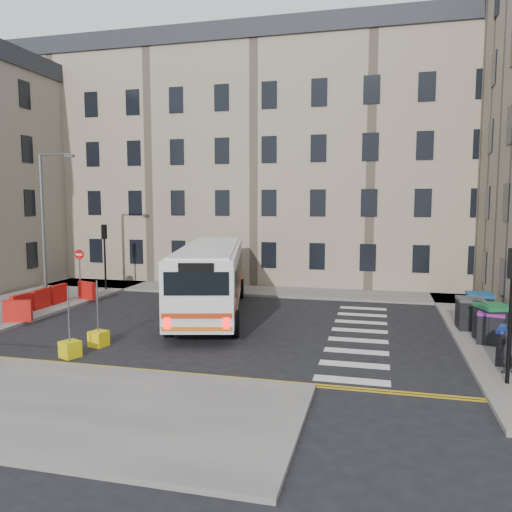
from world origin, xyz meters
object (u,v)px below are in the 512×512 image
at_px(bus, 211,275).
at_px(wheelie_bin_d, 470,313).
at_px(wheelie_bin_b, 491,327).
at_px(pedestrian, 509,348).
at_px(streetlamp, 43,226).
at_px(bollard_yellow, 99,339).
at_px(wheelie_bin_c, 494,323).
at_px(wheelie_bin_e, 479,308).
at_px(bollard_chevron, 70,349).

bearing_deg(bus, wheelie_bin_d, -17.73).
xyz_separation_m(wheelie_bin_b, pedestrian, (-0.21, -3.66, 0.21)).
height_order(streetlamp, bollard_yellow, streetlamp).
bearing_deg(streetlamp, wheelie_bin_c, -6.69).
height_order(streetlamp, wheelie_bin_c, streetlamp).
bearing_deg(bus, wheelie_bin_c, -26.15).
bearing_deg(wheelie_bin_d, wheelie_bin_b, -80.45).
xyz_separation_m(wheelie_bin_e, bollard_yellow, (-15.03, -6.91, -0.55)).
distance_m(bus, wheelie_bin_c, 12.98).
bearing_deg(bus, pedestrian, -42.30).
distance_m(wheelie_bin_b, pedestrian, 3.67).
relative_size(streetlamp, bollard_yellow, 13.57).
bearing_deg(pedestrian, wheelie_bin_d, -98.94).
xyz_separation_m(wheelie_bin_c, wheelie_bin_d, (-0.56, 1.93, -0.05)).
distance_m(wheelie_bin_c, wheelie_bin_e, 3.03).
height_order(wheelie_bin_b, wheelie_bin_d, wheelie_bin_d).
xyz_separation_m(wheelie_bin_b, wheelie_bin_c, (0.13, 0.24, 0.11)).
relative_size(wheelie_bin_e, bollard_yellow, 2.31).
distance_m(wheelie_bin_d, bollard_yellow, 15.60).
distance_m(streetlamp, bus, 9.83).
bearing_deg(wheelie_bin_c, bollard_chevron, -177.51).
distance_m(wheelie_bin_b, bollard_chevron, 15.98).
bearing_deg(wheelie_bin_e, bollard_yellow, -153.77).
relative_size(wheelie_bin_d, pedestrian, 0.81).
xyz_separation_m(wheelie_bin_c, wheelie_bin_e, (0.01, 3.03, -0.03)).
relative_size(streetlamp, wheelie_bin_b, 6.11).
bearing_deg(wheelie_bin_c, wheelie_bin_b, -136.04).
xyz_separation_m(wheelie_bin_c, bollard_yellow, (-15.02, -3.88, -0.58)).
bearing_deg(bus, streetlamp, 166.45).
relative_size(wheelie_bin_b, wheelie_bin_d, 0.99).
xyz_separation_m(wheelie_bin_e, pedestrian, (-0.35, -6.93, 0.13)).
distance_m(wheelie_bin_b, wheelie_bin_c, 0.29).
bearing_deg(bollard_yellow, streetlamp, 137.89).
relative_size(bus, bollard_chevron, 21.24).
bearing_deg(bus, wheelie_bin_e, -12.61).
distance_m(wheelie_bin_b, wheelie_bin_d, 2.21).
relative_size(wheelie_bin_e, pedestrian, 0.83).
relative_size(streetlamp, wheelie_bin_c, 5.11).
bearing_deg(bollard_yellow, wheelie_bin_d, 21.89).
bearing_deg(wheelie_bin_b, bollard_yellow, -151.84).
height_order(wheelie_bin_c, bollard_chevron, wheelie_bin_c).
bearing_deg(wheelie_bin_e, wheelie_bin_b, -90.96).
bearing_deg(bollard_chevron, streetlamp, 130.94).
bearing_deg(wheelie_bin_e, streetlamp, -177.35).
bearing_deg(bollard_yellow, bus, 70.19).
xyz_separation_m(bus, bollard_chevron, (-2.60, -8.09, -1.66)).
height_order(bollard_yellow, bollard_chevron, same).
bearing_deg(wheelie_bin_b, bollard_chevron, -146.73).
relative_size(wheelie_bin_b, wheelie_bin_c, 0.84).
distance_m(wheelie_bin_d, bollard_chevron, 16.43).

